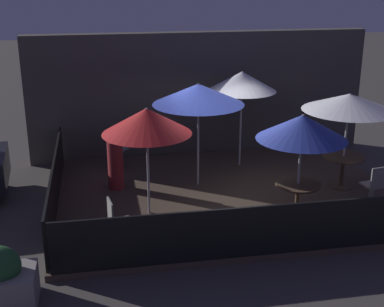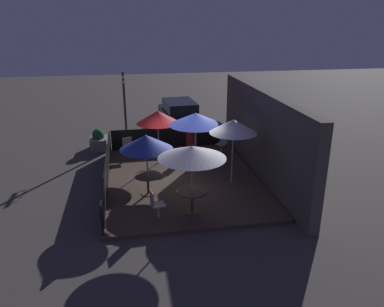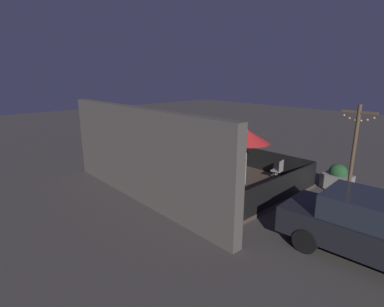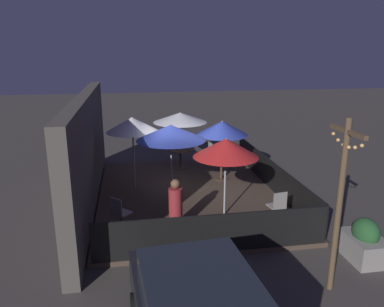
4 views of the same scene
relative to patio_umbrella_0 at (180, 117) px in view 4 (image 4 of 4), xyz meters
name	(u,v)px [view 4 (image 4 of 4)]	position (x,y,z in m)	size (l,w,h in m)	color
ground_plane	(189,197)	(-2.75, 0.12, -2.13)	(60.00, 60.00, 0.00)	#423D3A
patio_deck	(189,195)	(-2.75, 0.12, -2.07)	(7.51, 5.71, 0.12)	#47382D
building_wall	(88,151)	(-2.75, 3.20, -0.45)	(9.11, 0.36, 3.36)	#4C4742
fence_front	(271,175)	(-2.75, -2.69, -1.53)	(7.31, 0.05, 0.95)	black
fence_side_left	(214,234)	(-6.46, 0.12, -1.53)	(0.05, 5.51, 0.95)	black
patio_umbrella_0	(180,117)	(0.00, 0.00, 0.00)	(2.06, 2.06, 2.20)	#B2B2B7
patio_umbrella_1	(222,128)	(-1.58, -1.26, -0.13)	(1.80, 1.80, 2.13)	#B2B2B7
patio_umbrella_2	(171,133)	(-3.25, 0.72, 0.15)	(2.07, 2.07, 2.39)	#B2B2B7
patio_umbrella_3	(226,148)	(-4.54, -0.62, -0.03)	(1.79, 1.79, 2.23)	#B2B2B7
patio_umbrella_4	(132,125)	(-1.95, 1.83, 0.17)	(1.71, 1.71, 2.42)	#B2B2B7
dining_table_0	(180,153)	(0.00, 0.00, -1.41)	(0.96, 0.96, 0.75)	#4C3828
dining_table_1	(221,164)	(-1.58, -1.26, -1.45)	(0.92, 0.92, 0.70)	#4C3828
patio_chair_0	(208,153)	(0.19, -1.14, -1.51)	(0.46, 0.46, 0.92)	gray
patio_chair_1	(277,206)	(-5.25, -1.90, -1.51)	(0.46, 0.46, 0.91)	gray
patio_chair_2	(120,213)	(-5.06, 2.26, -1.48)	(0.57, 0.57, 0.95)	gray
patron_0	(176,207)	(-5.15, 0.84, -1.38)	(0.43, 0.43, 1.37)	maroon
planter_box	(364,242)	(-7.10, -3.25, -1.70)	(1.09, 0.76, 1.00)	gray
light_post	(340,198)	(-8.00, -1.94, -0.16)	(1.10, 0.12, 3.50)	brown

